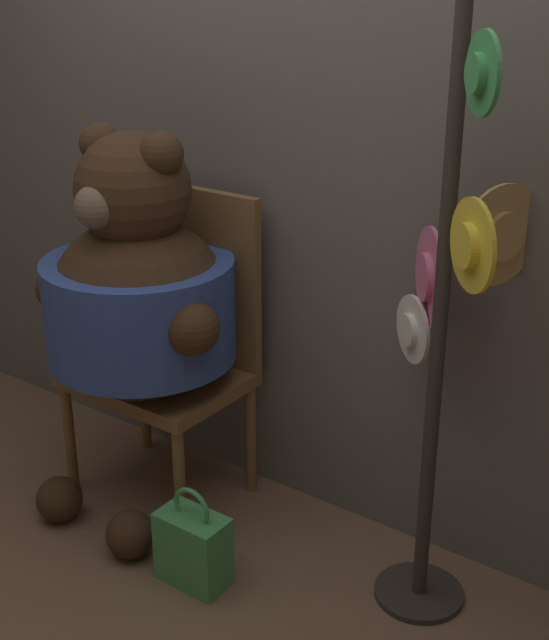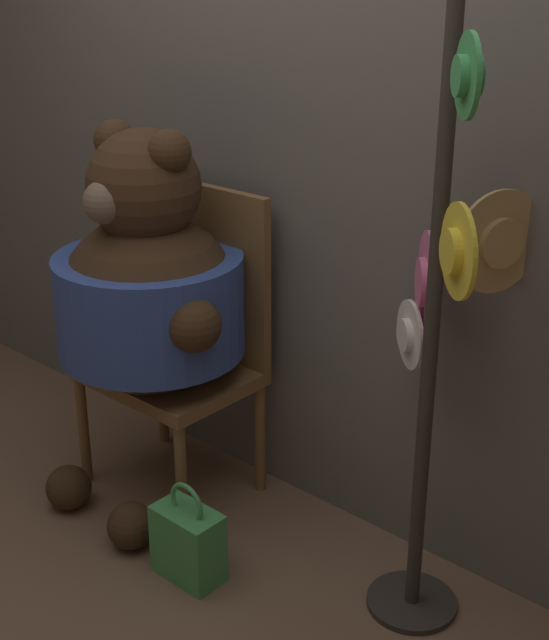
# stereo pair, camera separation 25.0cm
# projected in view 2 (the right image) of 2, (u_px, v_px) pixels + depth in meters

# --- Properties ---
(ground_plane) EXTENTS (14.00, 14.00, 0.00)m
(ground_plane) POSITION_uv_depth(u_px,v_px,m) (171.00, 570.00, 2.93)
(ground_plane) COLOR brown
(wall_back) EXTENTS (8.00, 0.10, 2.21)m
(wall_back) POSITION_uv_depth(u_px,v_px,m) (310.00, 202.00, 2.98)
(wall_back) COLOR #66605B
(wall_back) RESTS_ON ground_plane
(chair) EXTENTS (0.60, 0.46, 1.13)m
(chair) POSITION_uv_depth(u_px,v_px,m) (186.00, 332.00, 3.24)
(chair) COLOR brown
(chair) RESTS_ON ground_plane
(teddy_bear) EXTENTS (0.78, 0.69, 1.37)m
(teddy_bear) POSITION_uv_depth(u_px,v_px,m) (148.00, 293.00, 3.04)
(teddy_bear) COLOR #3D2819
(teddy_bear) RESTS_ON ground_plane
(hat_display_rack) EXTENTS (0.43, 0.50, 1.84)m
(hat_display_rack) POSITION_uv_depth(u_px,v_px,m) (442.00, 323.00, 2.42)
(hat_display_rack) COLOR #332D28
(hat_display_rack) RESTS_ON ground_plane
(handbag_on_ground) EXTENTS (0.23, 0.13, 0.35)m
(handbag_on_ground) POSITION_uv_depth(u_px,v_px,m) (188.00, 542.00, 2.86)
(handbag_on_ground) COLOR #479E56
(handbag_on_ground) RESTS_ON ground_plane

